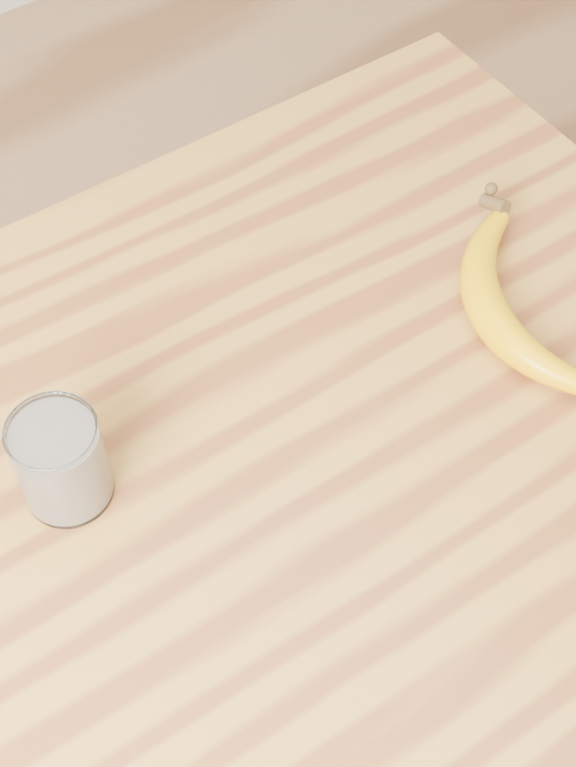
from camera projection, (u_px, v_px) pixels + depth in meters
room at (123, 101)px, 0.56m from camera, size 4.04×4.04×2.70m
table at (199, 576)px, 1.03m from camera, size 1.20×0.80×0.90m
smoothie_glass at (61, 462)px, 0.90m from camera, size 0.08×0.08×0.10m
banana at (486, 310)px, 1.03m from camera, size 0.22×0.35×0.04m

